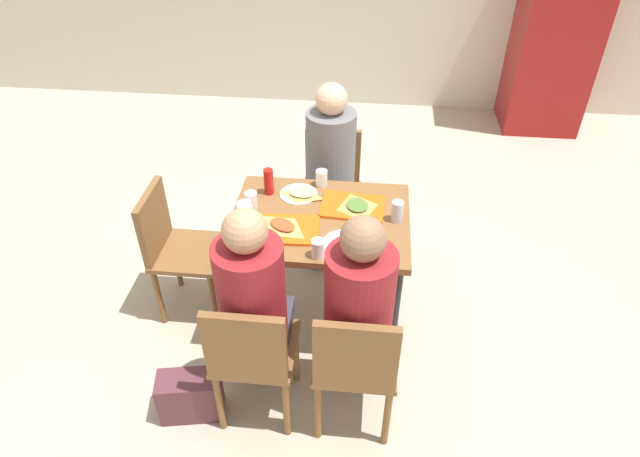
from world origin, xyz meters
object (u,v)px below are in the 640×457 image
(plastic_cup_c, at_px, (251,200))
(pizza_slice_b, at_px, (357,206))
(plastic_cup_b, at_px, (318,249))
(pizza_slice_a, at_px, (283,226))
(condiment_bottle, at_px, (269,182))
(foil_bundle, at_px, (244,208))
(person_in_brown_jacket, at_px, (359,304))
(tray_red_far, at_px, (352,206))
(pizza_slice_c, at_px, (301,194))
(person_far_side, at_px, (330,162))
(plastic_cup_a, at_px, (322,178))
(main_table, at_px, (320,234))
(paper_plate_near_edge, at_px, (344,243))
(paper_plate_center, at_px, (299,194))
(chair_near_right, at_px, (355,362))
(soda_can, at_px, (397,211))
(chair_far_side, at_px, (332,182))
(tray_red_near, at_px, (285,229))
(person_in_red, at_px, (254,296))
(drink_fridge, at_px, (558,29))
(handbag, at_px, (191,396))
(chair_left_end, at_px, (174,243))
(chair_near_left, at_px, (252,353))

(plastic_cup_c, bearing_deg, pizza_slice_b, 3.99)
(plastic_cup_b, bearing_deg, pizza_slice_a, 136.52)
(condiment_bottle, xyz_separation_m, foil_bundle, (-0.10, -0.23, -0.03))
(person_in_brown_jacket, distance_m, condiment_bottle, 1.02)
(tray_red_far, bearing_deg, pizza_slice_c, 165.61)
(person_in_brown_jacket, distance_m, person_far_side, 1.28)
(plastic_cup_a, relative_size, plastic_cup_b, 1.00)
(pizza_slice_b, bearing_deg, tray_red_far, 149.90)
(main_table, height_order, paper_plate_near_edge, paper_plate_near_edge)
(paper_plate_center, relative_size, plastic_cup_a, 2.20)
(chair_near_right, xyz_separation_m, soda_can, (0.17, 0.79, 0.32))
(chair_far_side, xyz_separation_m, person_far_side, (-0.00, -0.14, 0.25))
(pizza_slice_c, bearing_deg, foil_bundle, -143.67)
(tray_red_near, bearing_deg, foil_bundle, 155.02)
(paper_plate_center, bearing_deg, tray_red_far, -16.63)
(person_in_red, distance_m, drink_fridge, 4.09)
(chair_near_right, xyz_separation_m, tray_red_far, (-0.07, 0.88, 0.27))
(foil_bundle, xyz_separation_m, handbag, (-0.18, -0.77, -0.68))
(pizza_slice_a, distance_m, plastic_cup_b, 0.30)
(chair_near_right, xyz_separation_m, foil_bundle, (-0.67, 0.75, 0.31))
(paper_plate_near_edge, xyz_separation_m, plastic_cup_a, (-0.17, 0.54, 0.05))
(plastic_cup_a, bearing_deg, pizza_slice_c, -128.69)
(person_in_red, xyz_separation_m, paper_plate_near_edge, (0.40, 0.42, 0.02))
(foil_bundle, relative_size, drink_fridge, 0.05)
(person_in_red, distance_m, paper_plate_near_edge, 0.58)
(chair_near_right, xyz_separation_m, plastic_cup_a, (-0.27, 1.10, 0.31))
(chair_left_end, relative_size, person_in_red, 0.68)
(person_far_side, relative_size, drink_fridge, 0.67)
(main_table, height_order, chair_left_end, chair_left_end)
(pizza_slice_a, distance_m, pizza_slice_c, 0.32)
(tray_red_far, relative_size, pizza_slice_c, 1.67)
(plastic_cup_a, xyz_separation_m, handbag, (-0.57, -1.11, -0.68))
(pizza_slice_b, distance_m, plastic_cup_c, 0.60)
(person_far_side, height_order, paper_plate_center, person_far_side)
(plastic_cup_c, distance_m, drink_fridge, 3.61)
(chair_far_side, height_order, person_in_brown_jacket, person_in_brown_jacket)
(chair_near_left, relative_size, pizza_slice_a, 3.30)
(person_far_side, xyz_separation_m, soda_can, (0.42, -0.61, 0.08))
(pizza_slice_c, bearing_deg, person_in_red, -98.05)
(soda_can, bearing_deg, tray_red_near, -165.49)
(paper_plate_center, xyz_separation_m, soda_can, (0.57, -0.19, 0.06))
(person_in_red, height_order, pizza_slice_b, person_in_red)
(pizza_slice_c, bearing_deg, plastic_cup_c, -152.82)
(chair_left_end, bearing_deg, chair_near_right, -34.28)
(tray_red_far, relative_size, drink_fridge, 0.19)
(tray_red_near, relative_size, plastic_cup_a, 3.60)
(plastic_cup_b, bearing_deg, tray_red_far, 71.43)
(chair_far_side, bearing_deg, chair_left_end, -138.85)
(tray_red_far, relative_size, handbag, 1.12)
(main_table, xyz_separation_m, handbag, (-0.60, -0.79, -0.51))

